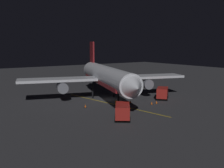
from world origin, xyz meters
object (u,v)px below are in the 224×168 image
(baggage_truck, at_px, (123,111))
(traffic_cone_near_right, at_px, (152,103))
(catering_truck, at_px, (163,93))
(traffic_cone_under_wing, at_px, (157,102))
(airliner, at_px, (106,77))
(traffic_cone_far, at_px, (131,102))
(traffic_cone_near_left, at_px, (85,106))
(ground_crew_worker, at_px, (116,104))

(baggage_truck, distance_m, traffic_cone_near_right, 11.34)
(catering_truck, height_order, traffic_cone_under_wing, catering_truck)
(airliner, height_order, traffic_cone_far, airliner)
(catering_truck, bearing_deg, traffic_cone_near_left, -7.09)
(traffic_cone_near_right, height_order, traffic_cone_under_wing, same)
(traffic_cone_near_left, relative_size, traffic_cone_near_right, 1.00)
(baggage_truck, bearing_deg, airliner, -113.38)
(ground_crew_worker, bearing_deg, traffic_cone_far, -153.87)
(catering_truck, relative_size, traffic_cone_near_right, 10.60)
(baggage_truck, bearing_deg, traffic_cone_far, -134.74)
(traffic_cone_near_left, bearing_deg, airliner, -149.34)
(airliner, xyz_separation_m, traffic_cone_near_left, (7.20, 4.27, -4.47))
(airliner, distance_m, ground_crew_worker, 9.99)
(traffic_cone_near_left, height_order, traffic_cone_near_right, same)
(traffic_cone_near_left, bearing_deg, traffic_cone_far, 168.99)
(traffic_cone_near_right, bearing_deg, traffic_cone_under_wing, -175.51)
(airliner, bearing_deg, traffic_cone_near_right, 114.77)
(catering_truck, relative_size, traffic_cone_under_wing, 10.60)
(airliner, distance_m, traffic_cone_near_left, 9.49)
(catering_truck, distance_m, ground_crew_worker, 13.62)
(catering_truck, bearing_deg, traffic_cone_under_wing, 32.63)
(airliner, relative_size, catering_truck, 6.04)
(traffic_cone_near_right, distance_m, traffic_cone_far, 4.14)
(traffic_cone_far, bearing_deg, traffic_cone_near_left, -11.01)
(baggage_truck, height_order, traffic_cone_near_right, baggage_truck)
(catering_truck, bearing_deg, traffic_cone_near_right, 26.92)
(traffic_cone_under_wing, bearing_deg, airliner, -58.46)
(baggage_truck, height_order, traffic_cone_under_wing, baggage_truck)
(airliner, height_order, catering_truck, airliner)
(baggage_truck, relative_size, traffic_cone_far, 11.74)
(traffic_cone_near_left, distance_m, traffic_cone_near_right, 12.57)
(traffic_cone_far, bearing_deg, traffic_cone_near_right, 126.98)
(ground_crew_worker, bearing_deg, traffic_cone_near_right, 174.41)
(airliner, xyz_separation_m, traffic_cone_near_right, (-4.30, 9.33, -4.47))
(ground_crew_worker, height_order, traffic_cone_near_left, ground_crew_worker)
(baggage_truck, distance_m, traffic_cone_under_wing, 12.63)
(airliner, xyz_separation_m, traffic_cone_under_wing, (-5.66, 9.22, -4.47))
(airliner, distance_m, catering_truck, 12.42)
(ground_crew_worker, bearing_deg, traffic_cone_near_left, -48.57)
(airliner, distance_m, traffic_cone_far, 7.71)
(baggage_truck, distance_m, traffic_cone_far, 11.17)
(baggage_truck, relative_size, traffic_cone_near_left, 11.74)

